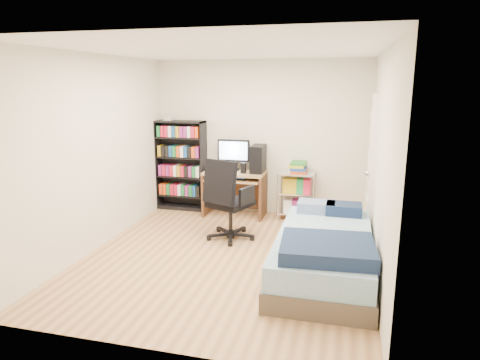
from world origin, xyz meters
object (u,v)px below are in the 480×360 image
(media_shelf, at_px, (181,164))
(computer_desk, at_px, (241,175))
(office_chair, at_px, (228,214))
(bed, at_px, (324,252))

(media_shelf, relative_size, computer_desk, 1.28)
(media_shelf, distance_m, computer_desk, 1.10)
(computer_desk, xyz_separation_m, office_chair, (0.10, -1.13, -0.30))
(media_shelf, bearing_deg, bed, -38.91)
(media_shelf, height_order, bed, media_shelf)
(media_shelf, distance_m, bed, 3.31)
(media_shelf, distance_m, office_chair, 1.76)
(computer_desk, xyz_separation_m, bed, (1.45, -1.96, -0.40))
(media_shelf, xyz_separation_m, computer_desk, (1.09, -0.09, -0.11))
(office_chair, height_order, bed, office_chair)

